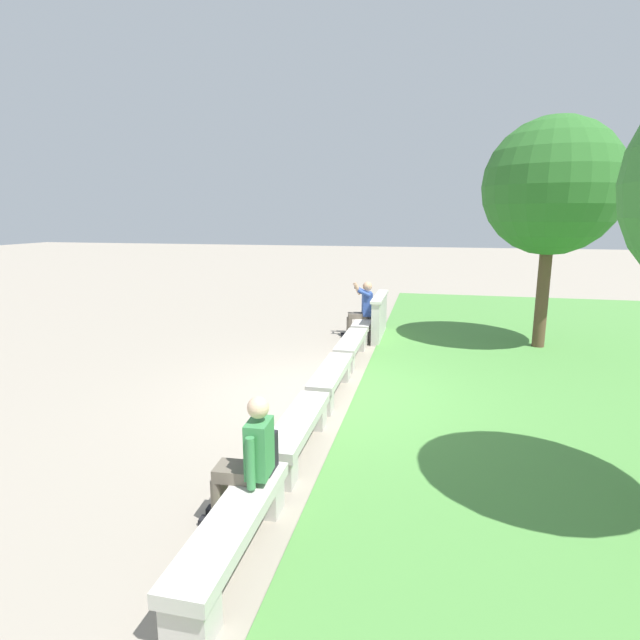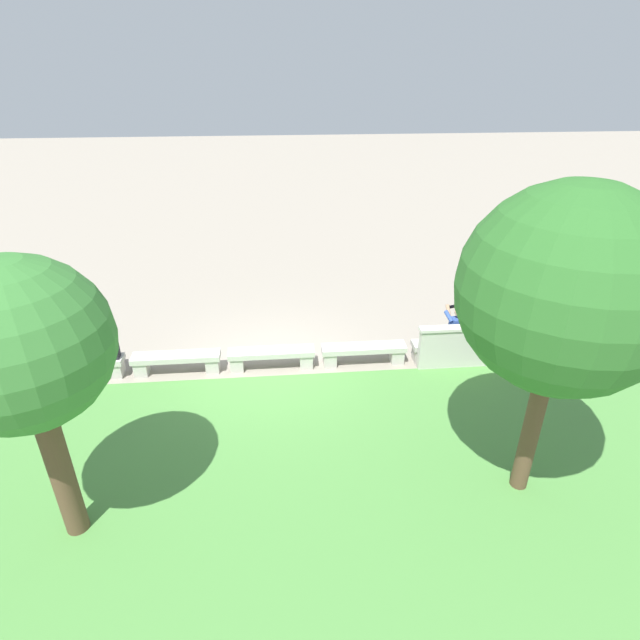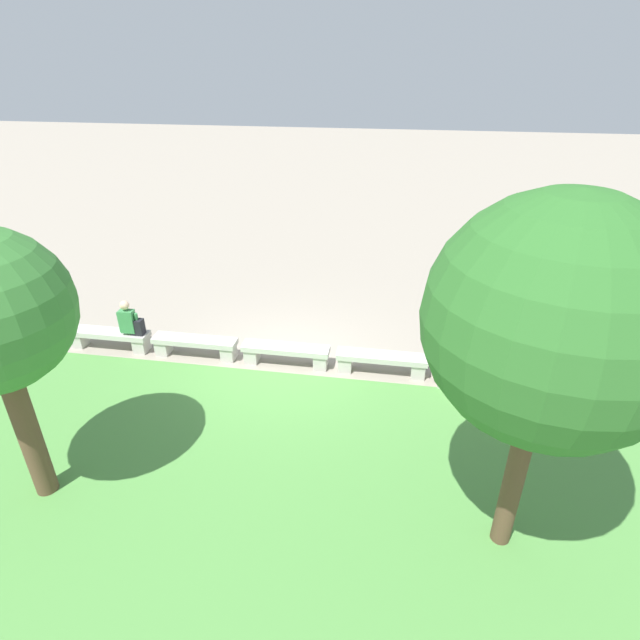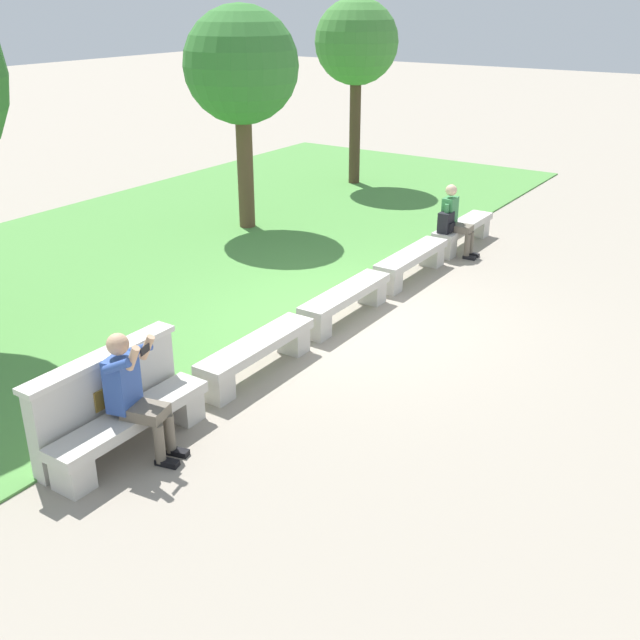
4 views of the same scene
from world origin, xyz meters
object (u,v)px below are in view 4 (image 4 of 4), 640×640
Objects in this scene: person_distant at (455,218)px; backpack at (446,223)px; bench_end at (463,230)px; bench_mid at (346,300)px; bench_near at (257,352)px; person_photographer at (133,390)px; bench_main at (132,426)px; tree_left_background at (356,44)px; bench_far at (412,261)px; tree_right_background at (241,68)px.

person_distant is 0.21m from backpack.
bench_mid is at bearing 180.00° from bench_end.
bench_near is 2.05m from bench_mid.
person_photographer is 7.61m from person_distant.
bench_near is 1.42× the size of person_photographer.
bench_mid is at bearing -179.85° from backpack.
bench_near is 4.39× the size of backpack.
backpack is (7.43, 0.01, 0.33)m from bench_main.
bench_mid is 1.00× the size of bench_end.
bench_near is 0.44× the size of tree_left_background.
bench_mid is 2.05m from bench_far.
bench_main and bench_near have the same top height.
tree_left_background reaches higher than backpack.
tree_left_background is (3.70, 4.32, 2.57)m from person_distant.
bench_end is at bearing 0.00° from bench_near.
backpack is at bearing -82.70° from tree_right_background.
bench_mid is 3.55m from person_distant.
bench_main is 2.05m from bench_near.
bench_near is 2.08m from person_photographer.
bench_end is at bearing 0.52° from person_photographer.
person_photographer is (0.01, -0.07, 0.44)m from bench_main.
bench_near is at bearing 0.00° from bench_main.
bench_main is at bearing -179.93° from backpack.
tree_left_background is 1.02× the size of tree_right_background.
bench_end is (6.14, 0.00, 0.00)m from bench_near.
bench_far is 4.39× the size of backpack.
bench_near and bench_far have the same top height.
backpack is at bearing 179.34° from bench_end.
bench_main is 12.45m from tree_left_background.
bench_near is 1.00× the size of bench_end.
person_photographer is 0.32× the size of tree_right_background.
bench_end is at bearing 6.76° from person_distant.
person_photographer is (-4.08, -0.07, 0.44)m from bench_mid.
person_distant is at bearing -0.50° from bench_main.
person_photographer is at bearing -179.30° from bench_far.
backpack is 6.33m from tree_left_background.
person_photographer reaches higher than bench_main.
bench_mid is 1.49× the size of person_distant.
bench_main and bench_far have the same top height.
bench_mid and bench_far have the same top height.
bench_main is 1.00× the size of bench_far.
tree_right_background is (-0.52, 4.06, 2.43)m from backpack.
bench_main is at bearing 180.00° from bench_mid.
bench_main is 1.49× the size of person_distant.
tree_left_background is at bearing 53.58° from bench_end.
bench_end is at bearing 0.00° from bench_mid.
tree_right_background reaches higher than backpack.
person_distant is at bearing -21.45° from backpack.
backpack is 0.10× the size of tree_left_background.
tree_right_background is at bearing 97.30° from backpack.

